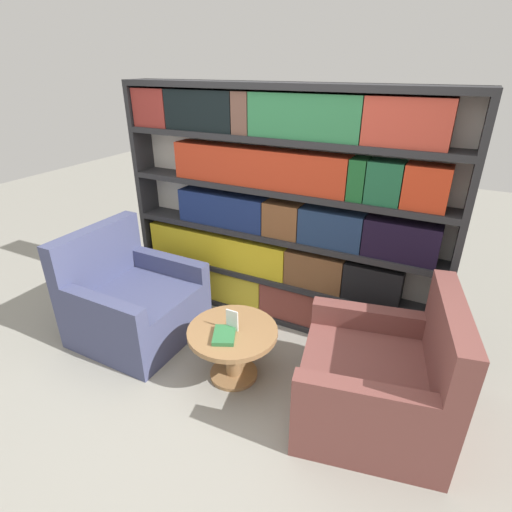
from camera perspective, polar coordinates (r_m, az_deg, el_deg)
name	(u,v)px	position (r m, az deg, el deg)	size (l,w,h in m)	color
ground_plane	(207,396)	(3.16, -7.01, -19.30)	(14.00, 14.00, 0.00)	gray
bookshelf	(279,214)	(3.51, 3.30, 6.07)	(2.93, 0.30, 2.10)	silver
armchair_left	(133,303)	(3.73, -17.19, -6.43)	(0.94, 0.95, 0.96)	#42476B
armchair_right	(379,382)	(2.91, 17.18, -16.80)	(1.11, 1.11, 0.96)	brown
coffee_table	(233,343)	(3.11, -3.32, -12.30)	(0.68, 0.68, 0.44)	olive
table_sign	(232,322)	(2.99, -3.42, -9.34)	(0.10, 0.06, 0.17)	black
stray_book	(224,335)	(2.96, -4.57, -11.21)	(0.23, 0.27, 0.03)	#2D703D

